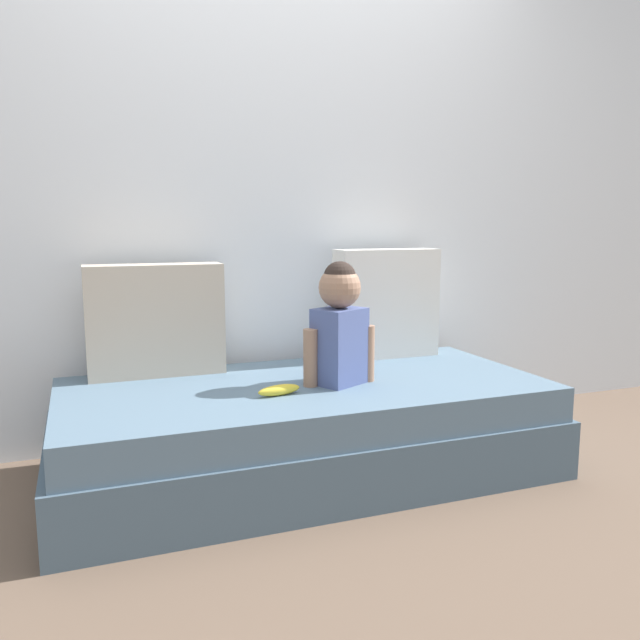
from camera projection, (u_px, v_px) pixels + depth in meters
ground_plane at (306, 471)px, 2.58m from camera, size 12.00×12.00×0.00m
back_wall at (263, 181)px, 2.94m from camera, size 5.14×0.10×2.39m
couch at (306, 428)px, 2.55m from camera, size 1.94×0.92×0.37m
throw_pillow_left at (155, 320)px, 2.63m from camera, size 0.55×0.16×0.46m
throw_pillow_right at (386, 303)px, 3.00m from camera, size 0.49×0.16×0.51m
toddler at (340, 322)px, 2.48m from camera, size 0.30×0.22×0.48m
banana at (279, 390)px, 2.33m from camera, size 0.18×0.07×0.04m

